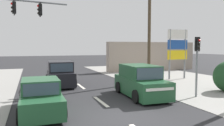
# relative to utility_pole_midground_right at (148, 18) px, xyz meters

# --- Properties ---
(ground_plane) EXTENTS (140.00, 140.00, 0.00)m
(ground_plane) POSITION_rel_utility_pole_midground_right_xyz_m (-5.69, -7.87, -5.42)
(ground_plane) COLOR #28282B
(lane_dash_mid) EXTENTS (0.20, 2.40, 0.01)m
(lane_dash_mid) POSITION_rel_utility_pole_midground_right_xyz_m (-5.69, -4.87, -5.41)
(lane_dash_mid) COLOR silver
(lane_dash_mid) RESTS_ON ground
(lane_dash_far) EXTENTS (0.20, 2.40, 0.01)m
(lane_dash_far) POSITION_rel_utility_pole_midground_right_xyz_m (-5.69, 0.13, -5.41)
(lane_dash_far) COLOR silver
(lane_dash_far) RESTS_ON ground
(utility_pole_midground_right) EXTENTS (3.78, 0.59, 10.10)m
(utility_pole_midground_right) POSITION_rel_utility_pole_midground_right_xyz_m (0.00, 0.00, 0.00)
(utility_pole_midground_right) COLOR #4C3D2B
(utility_pole_midground_right) RESTS_ON ground
(traffic_signal_mast) EXTENTS (5.26, 0.77, 6.00)m
(traffic_signal_mast) POSITION_rel_utility_pole_midground_right_xyz_m (-10.82, -2.13, -1.27)
(traffic_signal_mast) COLOR slate
(traffic_signal_mast) RESTS_ON ground
(pedestal_signal_right_kerb) EXTENTS (0.44, 0.31, 3.56)m
(pedestal_signal_right_kerb) POSITION_rel_utility_pole_midground_right_xyz_m (-0.06, -5.85, -3.00)
(pedestal_signal_right_kerb) COLOR slate
(pedestal_signal_right_kerb) RESTS_ON ground
(shopping_plaza_sign) EXTENTS (2.10, 0.16, 4.60)m
(shopping_plaza_sign) POSITION_rel_utility_pole_midground_right_xyz_m (3.53, 0.69, -2.44)
(shopping_plaza_sign) COLOR slate
(shopping_plaza_sign) RESTS_ON ground
(shopfront_wall_far) EXTENTS (12.00, 1.00, 3.60)m
(shopfront_wall_far) POSITION_rel_utility_pole_midground_right_xyz_m (5.31, 8.13, -3.62)
(shopfront_wall_far) COLOR #A39384
(shopfront_wall_far) RESTS_ON ground
(suv_receding_far) EXTENTS (2.21, 4.61, 1.90)m
(suv_receding_far) POSITION_rel_utility_pole_midground_right_xyz_m (-7.10, 1.05, -4.53)
(suv_receding_far) COLOR black
(suv_receding_far) RESTS_ON ground
(suv_crossing_left) EXTENTS (2.25, 4.63, 1.90)m
(suv_crossing_left) POSITION_rel_utility_pole_midground_right_xyz_m (-3.07, -4.51, -4.53)
(suv_crossing_left) COLOR #235633
(suv_crossing_left) RESTS_ON ground
(sedan_oncoming_mid) EXTENTS (1.90, 4.24, 1.56)m
(sedan_oncoming_mid) POSITION_rel_utility_pole_midground_right_xyz_m (-8.85, -5.87, -4.71)
(sedan_oncoming_mid) COLOR #235633
(sedan_oncoming_mid) RESTS_ON ground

